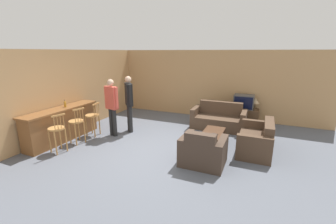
{
  "coord_description": "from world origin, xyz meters",
  "views": [
    {
      "loc": [
        2.36,
        -4.94,
        2.54
      ],
      "look_at": [
        -0.1,
        0.81,
        0.85
      ],
      "focal_mm": 24.0,
      "sensor_mm": 36.0,
      "label": 1
    }
  ],
  "objects_px": {
    "loveseat_right": "(257,140)",
    "tv": "(244,102)",
    "bar_chair_near": "(57,131)",
    "bar_chair_mid": "(77,124)",
    "couch_far": "(219,119)",
    "tv_unit": "(243,116)",
    "person_by_window": "(129,101)",
    "armchair_near": "(203,152)",
    "table_lamp": "(255,101)",
    "bottle": "(65,104)",
    "book_on_table": "(214,135)",
    "bar_chair_far": "(93,118)",
    "person_by_counter": "(112,104)",
    "coffee_table": "(213,134)"
  },
  "relations": [
    {
      "from": "bar_chair_mid",
      "to": "table_lamp",
      "type": "xyz_separation_m",
      "value": [
        4.52,
        3.78,
        0.29
      ]
    },
    {
      "from": "bar_chair_far",
      "to": "table_lamp",
      "type": "height_order",
      "value": "bar_chair_far"
    },
    {
      "from": "armchair_near",
      "to": "couch_far",
      "type": "bearing_deg",
      "value": 93.23
    },
    {
      "from": "table_lamp",
      "to": "tv",
      "type": "bearing_deg",
      "value": -179.53
    },
    {
      "from": "couch_far",
      "to": "tv_unit",
      "type": "relative_size",
      "value": 1.63
    },
    {
      "from": "bar_chair_mid",
      "to": "loveseat_right",
      "type": "bearing_deg",
      "value": 16.53
    },
    {
      "from": "bar_chair_mid",
      "to": "couch_far",
      "type": "height_order",
      "value": "bar_chair_mid"
    },
    {
      "from": "table_lamp",
      "to": "bar_chair_far",
      "type": "bearing_deg",
      "value": -145.32
    },
    {
      "from": "tv_unit",
      "to": "person_by_window",
      "type": "distance_m",
      "value": 4.12
    },
    {
      "from": "coffee_table",
      "to": "table_lamp",
      "type": "xyz_separation_m",
      "value": [
        0.96,
        2.39,
        0.54
      ]
    },
    {
      "from": "loveseat_right",
      "to": "coffee_table",
      "type": "height_order",
      "value": "loveseat_right"
    },
    {
      "from": "bar_chair_near",
      "to": "couch_far",
      "type": "height_order",
      "value": "bar_chair_near"
    },
    {
      "from": "bottle",
      "to": "table_lamp",
      "type": "distance_m",
      "value": 6.23
    },
    {
      "from": "bar_chair_near",
      "to": "armchair_near",
      "type": "bearing_deg",
      "value": 12.82
    },
    {
      "from": "bar_chair_near",
      "to": "tv",
      "type": "height_order",
      "value": "tv"
    },
    {
      "from": "bottle",
      "to": "person_by_counter",
      "type": "xyz_separation_m",
      "value": [
        1.13,
        0.7,
        -0.06
      ]
    },
    {
      "from": "bar_chair_far",
      "to": "tv_unit",
      "type": "height_order",
      "value": "bar_chair_far"
    },
    {
      "from": "book_on_table",
      "to": "person_by_window",
      "type": "distance_m",
      "value": 2.89
    },
    {
      "from": "tv",
      "to": "table_lamp",
      "type": "xyz_separation_m",
      "value": [
        0.38,
        0.0,
        0.06
      ]
    },
    {
      "from": "tv",
      "to": "person_by_window",
      "type": "bearing_deg",
      "value": -144.39
    },
    {
      "from": "couch_far",
      "to": "book_on_table",
      "type": "relative_size",
      "value": 9.56
    },
    {
      "from": "loveseat_right",
      "to": "tv",
      "type": "xyz_separation_m",
      "value": [
        -0.58,
        2.38,
        0.49
      ]
    },
    {
      "from": "coffee_table",
      "to": "armchair_near",
      "type": "bearing_deg",
      "value": -88.04
    },
    {
      "from": "bar_chair_far",
      "to": "person_by_window",
      "type": "distance_m",
      "value": 1.23
    },
    {
      "from": "bar_chair_mid",
      "to": "book_on_table",
      "type": "height_order",
      "value": "bar_chair_mid"
    },
    {
      "from": "bottle",
      "to": "book_on_table",
      "type": "relative_size",
      "value": 1.17
    },
    {
      "from": "person_by_window",
      "to": "armchair_near",
      "type": "bearing_deg",
      "value": -24.56
    },
    {
      "from": "bar_chair_near",
      "to": "tv",
      "type": "distance_m",
      "value": 6.08
    },
    {
      "from": "tv",
      "to": "bottle",
      "type": "xyz_separation_m",
      "value": [
        -4.7,
        -3.6,
        0.26
      ]
    },
    {
      "from": "armchair_near",
      "to": "coffee_table",
      "type": "distance_m",
      "value": 1.24
    },
    {
      "from": "tv_unit",
      "to": "bottle",
      "type": "xyz_separation_m",
      "value": [
        -4.7,
        -3.6,
        0.79
      ]
    },
    {
      "from": "couch_far",
      "to": "coffee_table",
      "type": "relative_size",
      "value": 1.62
    },
    {
      "from": "bar_chair_mid",
      "to": "person_by_counter",
      "type": "distance_m",
      "value": 1.14
    },
    {
      "from": "coffee_table",
      "to": "tv_unit",
      "type": "xyz_separation_m",
      "value": [
        0.58,
        2.39,
        -0.05
      ]
    },
    {
      "from": "coffee_table",
      "to": "person_by_counter",
      "type": "bearing_deg",
      "value": -170.26
    },
    {
      "from": "bar_chair_mid",
      "to": "tv_unit",
      "type": "bearing_deg",
      "value": 42.38
    },
    {
      "from": "book_on_table",
      "to": "bottle",
      "type": "bearing_deg",
      "value": -167.06
    },
    {
      "from": "bottle",
      "to": "person_by_window",
      "type": "xyz_separation_m",
      "value": [
        1.4,
        1.23,
        -0.04
      ]
    },
    {
      "from": "loveseat_right",
      "to": "tv_unit",
      "type": "bearing_deg",
      "value": 103.73
    },
    {
      "from": "coffee_table",
      "to": "table_lamp",
      "type": "distance_m",
      "value": 2.63
    },
    {
      "from": "bar_chair_mid",
      "to": "armchair_near",
      "type": "distance_m",
      "value": 3.62
    },
    {
      "from": "bar_chair_mid",
      "to": "tv_unit",
      "type": "distance_m",
      "value": 5.62
    },
    {
      "from": "bar_chair_far",
      "to": "coffee_table",
      "type": "xyz_separation_m",
      "value": [
        3.56,
        0.74,
        -0.25
      ]
    },
    {
      "from": "armchair_near",
      "to": "loveseat_right",
      "type": "relative_size",
      "value": 0.66
    },
    {
      "from": "bar_chair_far",
      "to": "bar_chair_near",
      "type": "bearing_deg",
      "value": -90.01
    },
    {
      "from": "couch_far",
      "to": "armchair_near",
      "type": "xyz_separation_m",
      "value": [
        0.15,
        -2.73,
        0.0
      ]
    },
    {
      "from": "person_by_counter",
      "to": "tv_unit",
      "type": "bearing_deg",
      "value": 39.1
    },
    {
      "from": "armchair_near",
      "to": "table_lamp",
      "type": "xyz_separation_m",
      "value": [
        0.92,
        3.62,
        0.55
      ]
    },
    {
      "from": "book_on_table",
      "to": "person_by_counter",
      "type": "xyz_separation_m",
      "value": [
        -3.07,
        -0.27,
        0.61
      ]
    },
    {
      "from": "bar_chair_far",
      "to": "book_on_table",
      "type": "distance_m",
      "value": 3.69
    }
  ]
}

